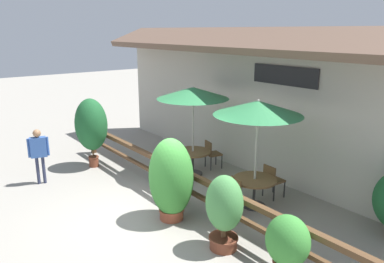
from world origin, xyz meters
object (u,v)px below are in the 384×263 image
Objects in this scene: chair_near_streetside at (172,164)px; potted_plant_entrance_palm at (91,125)px; chair_near_wallside at (212,153)px; pedestrian at (39,149)px; patio_umbrella_near at (193,93)px; potted_plant_tall_tropical at (224,208)px; dining_table_middle at (254,184)px; potted_plant_corner_fern at (287,245)px; patio_umbrella_middle at (258,108)px; chair_middle_wallside at (272,179)px; chair_middle_streetside at (231,194)px; dining_table_near at (193,156)px; potted_plant_small_flowering at (171,179)px.

potted_plant_entrance_palm reaches higher than chair_near_streetside.
chair_near_wallside is 4.98m from pedestrian.
chair_near_wallside is at bearing 92.39° from patio_umbrella_near.
potted_plant_tall_tropical is (3.46, -1.97, -1.58)m from patio_umbrella_near.
potted_plant_corner_fern reaches higher than dining_table_middle.
patio_umbrella_middle is 1.73× the size of potted_plant_tall_tropical.
patio_umbrella_middle is 3.02× the size of chair_middle_wallside.
pedestrian reaches higher than dining_table_middle.
dining_table_middle is 0.73m from chair_middle_wallside.
chair_middle_streetside is 5.43m from pedestrian.
pedestrian is (-4.62, -3.61, -1.43)m from patio_umbrella_middle.
dining_table_middle is at bearing -3.26° from patio_umbrella_near.
pedestrian is (-2.04, -3.76, -1.43)m from patio_umbrella_near.
patio_umbrella_near is at bearing 0.00° from dining_table_near.
potted_plant_small_flowering reaches higher than potted_plant_tall_tropical.
potted_plant_entrance_palm is at bearing -178.35° from potted_plant_corner_fern.
dining_table_near is at bearing 16.38° from chair_middle_wallside.
patio_umbrella_middle reaches higher than pedestrian.
chair_near_streetside and chair_middle_streetside have the same top height.
potted_plant_entrance_palm is at bearing -179.20° from potted_plant_tall_tropical.
potted_plant_entrance_palm is at bearing -154.09° from chair_middle_streetside.
pedestrian is at bearing -156.67° from potted_plant_small_flowering.
dining_table_near is at bearing 105.42° from chair_near_wallside.
pedestrian is at bearing -141.99° from patio_umbrella_middle.
chair_middle_wallside is 2.78m from potted_plant_small_flowering.
chair_middle_streetside is 0.57× the size of potted_plant_tall_tropical.
patio_umbrella_near is 3.02× the size of chair_middle_streetside.
potted_plant_corner_fern is 1.41m from potted_plant_tall_tropical.
chair_middle_streetside is at bearing 130.37° from potted_plant_tall_tropical.
pedestrian reaches higher than chair_near_streetside.
potted_plant_tall_tropical is (-1.40, -0.13, 0.15)m from potted_plant_corner_fern.
chair_near_wallside is at bearing 160.64° from patio_umbrella_middle.
dining_table_middle is at bearing 24.14° from chair_near_streetside.
patio_umbrella_middle is (2.55, 0.62, 1.94)m from chair_near_streetside.
chair_middle_streetside and chair_middle_wallside have the same top height.
dining_table_middle is 0.73m from chair_middle_streetside.
potted_plant_corner_fern reaches higher than chair_middle_streetside.
potted_plant_corner_fern is at bearing 1.65° from potted_plant_entrance_palm.
patio_umbrella_middle is at bearing 69.48° from potted_plant_small_flowering.
potted_plant_entrance_palm is 5.90m from potted_plant_tall_tropical.
dining_table_near is (0.00, 0.00, -1.86)m from patio_umbrella_near.
patio_umbrella_near is 3.02× the size of chair_near_streetside.
potted_plant_small_flowering is 4.29m from potted_plant_entrance_palm.
chair_middle_wallside is 5.66m from potted_plant_entrance_palm.
chair_near_streetside reaches higher than dining_table_near.
patio_umbrella_middle reaches higher than chair_near_wallside.
chair_near_wallside is at bearing 159.87° from chair_middle_streetside.
pedestrian is at bearing 79.06° from chair_near_wallside.
patio_umbrella_near is 2.15× the size of potted_plant_corner_fern.
potted_plant_small_flowering is (-0.72, -1.93, 0.40)m from dining_table_middle.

